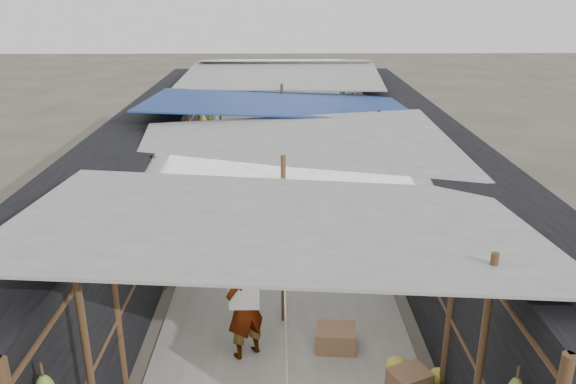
{
  "coord_description": "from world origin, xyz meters",
  "views": [
    {
      "loc": [
        -0.03,
        -4.3,
        4.73
      ],
      "look_at": [
        0.1,
        5.27,
        1.25
      ],
      "focal_mm": 35.0,
      "sensor_mm": 36.0,
      "label": 1
    }
  ],
  "objects_px": {
    "black_basin": "(354,196)",
    "vendor_seated": "(351,198)",
    "shopper_blue": "(246,178)",
    "vendor_elderly": "(245,307)",
    "crate_near": "(336,339)"
  },
  "relations": [
    {
      "from": "black_basin",
      "to": "vendor_seated",
      "type": "xyz_separation_m",
      "value": [
        -0.23,
        -1.22,
        0.4
      ]
    },
    {
      "from": "black_basin",
      "to": "vendor_seated",
      "type": "distance_m",
      "value": 1.31
    },
    {
      "from": "shopper_blue",
      "to": "black_basin",
      "type": "bearing_deg",
      "value": -6.42
    },
    {
      "from": "vendor_elderly",
      "to": "vendor_seated",
      "type": "distance_m",
      "value": 5.18
    },
    {
      "from": "black_basin",
      "to": "vendor_seated",
      "type": "relative_size",
      "value": 0.66
    },
    {
      "from": "vendor_elderly",
      "to": "black_basin",
      "type": "bearing_deg",
      "value": -145.79
    },
    {
      "from": "crate_near",
      "to": "vendor_elderly",
      "type": "bearing_deg",
      "value": -168.77
    },
    {
      "from": "black_basin",
      "to": "shopper_blue",
      "type": "distance_m",
      "value": 2.83
    },
    {
      "from": "shopper_blue",
      "to": "vendor_seated",
      "type": "xyz_separation_m",
      "value": [
        2.24,
        -0.11,
        -0.42
      ]
    },
    {
      "from": "black_basin",
      "to": "shopper_blue",
      "type": "height_order",
      "value": "shopper_blue"
    },
    {
      "from": "crate_near",
      "to": "shopper_blue",
      "type": "bearing_deg",
      "value": 112.55
    },
    {
      "from": "crate_near",
      "to": "black_basin",
      "type": "xyz_separation_m",
      "value": [
        0.98,
        5.87,
        -0.06
      ]
    },
    {
      "from": "vendor_elderly",
      "to": "vendor_seated",
      "type": "relative_size",
      "value": 1.52
    },
    {
      "from": "shopper_blue",
      "to": "vendor_elderly",
      "type": "bearing_deg",
      "value": -117.68
    },
    {
      "from": "black_basin",
      "to": "vendor_elderly",
      "type": "relative_size",
      "value": 0.44
    }
  ]
}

